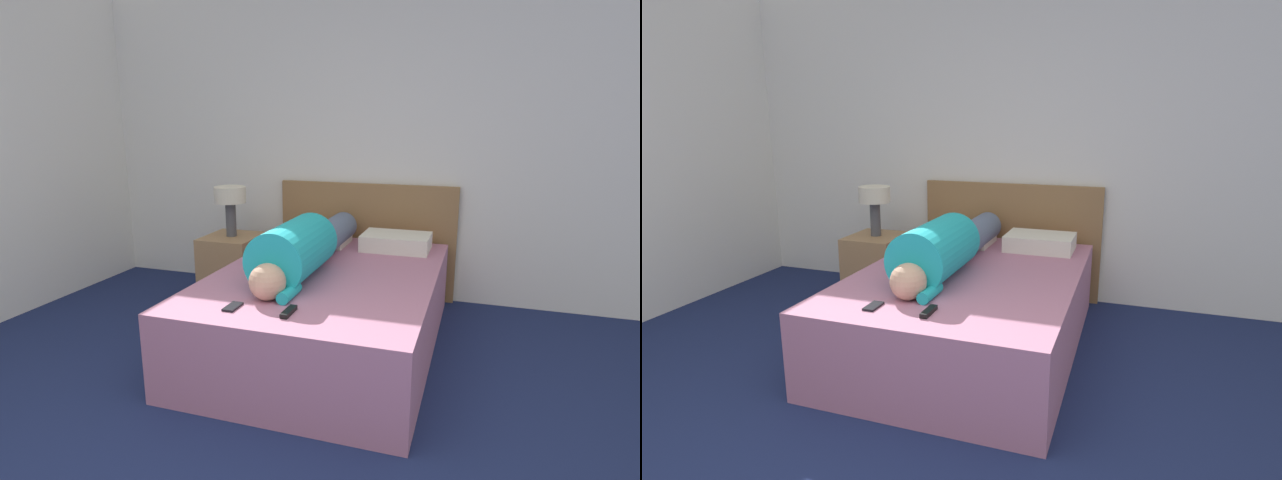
% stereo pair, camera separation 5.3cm
% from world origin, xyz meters
% --- Properties ---
extents(wall_back, '(6.38, 0.06, 2.60)m').
position_xyz_m(wall_back, '(0.00, 3.25, 1.30)').
color(wall_back, white).
rests_on(wall_back, ground_plane).
extents(bed, '(1.40, 2.02, 0.52)m').
position_xyz_m(bed, '(-0.14, 2.08, 0.26)').
color(bed, '#B2708E').
rests_on(bed, ground_plane).
extents(headboard, '(1.52, 0.04, 0.97)m').
position_xyz_m(headboard, '(-0.14, 3.18, 0.48)').
color(headboard, olive).
rests_on(headboard, ground_plane).
extents(nightstand, '(0.43, 0.47, 0.57)m').
position_xyz_m(nightstand, '(-1.13, 2.63, 0.28)').
color(nightstand, '#A37A51').
rests_on(nightstand, ground_plane).
extents(table_lamp, '(0.25, 0.25, 0.40)m').
position_xyz_m(table_lamp, '(-1.13, 2.63, 0.87)').
color(table_lamp, '#4C4C51').
rests_on(table_lamp, nightstand).
extents(person_lying, '(0.36, 1.66, 0.36)m').
position_xyz_m(person_lying, '(-0.29, 2.07, 0.67)').
color(person_lying, tan).
rests_on(person_lying, bed).
extents(pillow_near_headboard, '(0.54, 0.36, 0.13)m').
position_xyz_m(pillow_near_headboard, '(-0.47, 2.81, 0.58)').
color(pillow_near_headboard, silver).
rests_on(pillow_near_headboard, bed).
extents(pillow_second, '(0.51, 0.36, 0.12)m').
position_xyz_m(pillow_second, '(0.19, 2.81, 0.58)').
color(pillow_second, silver).
rests_on(pillow_second, bed).
extents(tv_remote, '(0.04, 0.15, 0.02)m').
position_xyz_m(tv_remote, '(-0.10, 1.32, 0.53)').
color(tv_remote, black).
rests_on(tv_remote, bed).
extents(cell_phone, '(0.06, 0.13, 0.01)m').
position_xyz_m(cell_phone, '(-0.42, 1.31, 0.52)').
color(cell_phone, black).
rests_on(cell_phone, bed).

